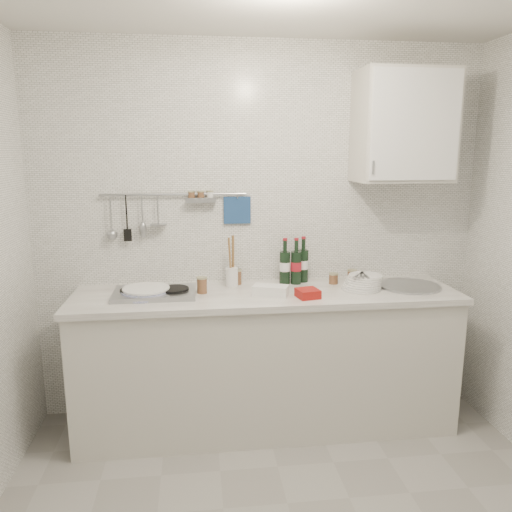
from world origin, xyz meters
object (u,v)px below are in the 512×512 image
(wall_cabinet, at_px, (404,127))
(utensil_crock, at_px, (232,274))
(wine_bottles, at_px, (295,261))
(plate_stack_hob, at_px, (145,292))
(plate_stack_sink, at_px, (363,282))

(wall_cabinet, bearing_deg, utensil_crock, 177.79)
(wine_bottles, bearing_deg, plate_stack_hob, -168.65)
(plate_stack_sink, distance_m, wine_bottles, 0.47)
(wall_cabinet, xyz_separation_m, plate_stack_sink, (-0.27, -0.13, -0.99))
(wine_bottles, bearing_deg, plate_stack_sink, -25.25)
(utensil_crock, bearing_deg, plate_stack_sink, -11.33)
(plate_stack_sink, bearing_deg, wine_bottles, 154.75)
(wall_cabinet, height_order, plate_stack_hob, wall_cabinet)
(wall_cabinet, height_order, plate_stack_sink, wall_cabinet)
(wine_bottles, bearing_deg, utensil_crock, -176.44)
(plate_stack_hob, relative_size, plate_stack_sink, 1.17)
(wall_cabinet, relative_size, plate_stack_hob, 2.21)
(plate_stack_sink, relative_size, wine_bottles, 0.87)
(plate_stack_sink, distance_m, utensil_crock, 0.86)
(plate_stack_sink, bearing_deg, wall_cabinet, 25.10)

